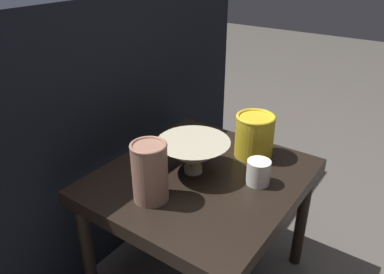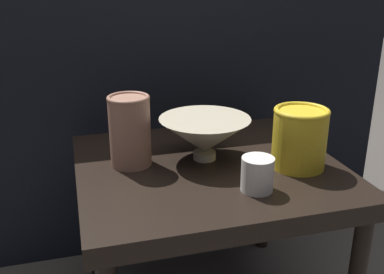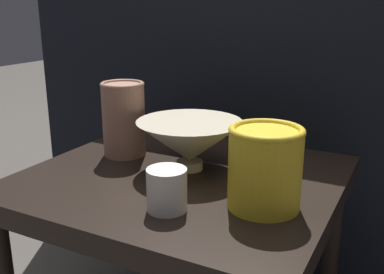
% 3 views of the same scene
% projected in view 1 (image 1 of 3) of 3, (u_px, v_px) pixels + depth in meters
% --- Properties ---
extents(table, '(0.57, 0.52, 0.40)m').
position_uv_depth(table, '(201.00, 189.00, 1.07)').
color(table, black).
rests_on(table, ground_plane).
extents(couch_backdrop, '(1.33, 0.50, 0.85)m').
position_uv_depth(couch_backdrop, '(68.00, 118.00, 1.33)').
color(couch_backdrop, black).
rests_on(couch_backdrop, ground_plane).
extents(bowl, '(0.20, 0.20, 0.10)m').
position_uv_depth(bowl, '(194.00, 154.00, 1.04)').
color(bowl, '#B2A88E').
rests_on(bowl, table).
extents(vase_textured_left, '(0.09, 0.09, 0.16)m').
position_uv_depth(vase_textured_left, '(150.00, 171.00, 0.91)').
color(vase_textured_left, '#996B56').
rests_on(vase_textured_left, table).
extents(vase_colorful_right, '(0.12, 0.12, 0.13)m').
position_uv_depth(vase_colorful_right, '(254.00, 135.00, 1.11)').
color(vase_colorful_right, gold).
rests_on(vase_colorful_right, table).
extents(cup, '(0.06, 0.06, 0.07)m').
position_uv_depth(cup, '(258.00, 172.00, 0.99)').
color(cup, silver).
rests_on(cup, table).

